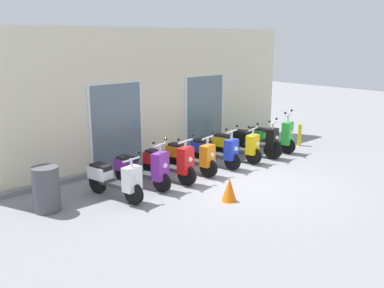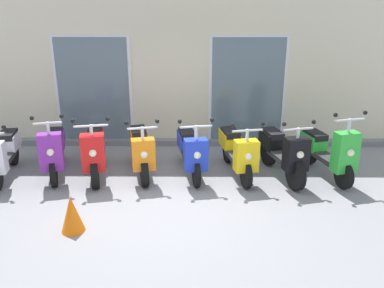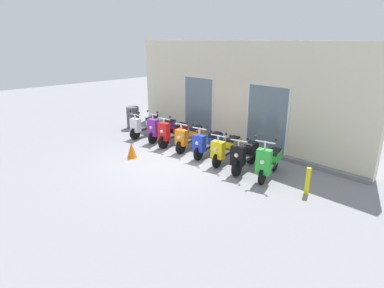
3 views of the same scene
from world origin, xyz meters
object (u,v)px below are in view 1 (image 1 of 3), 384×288
Objects in this scene: scooter_red at (170,163)px; scooter_black at (256,141)px; scooter_blue at (215,150)px; scooter_white at (115,179)px; scooter_green at (272,136)px; curb_bollard at (300,135)px; scooter_yellow at (236,145)px; scooter_orange at (191,156)px; traffic_cone at (229,189)px; trash_bin at (46,189)px; scooter_purple at (143,168)px.

scooter_red reaches higher than scooter_black.
scooter_red is at bearing -176.71° from scooter_blue.
scooter_white is 5.69m from scooter_green.
scooter_black reaches higher than curb_bollard.
scooter_yellow is 1.04× the size of scooter_green.
scooter_blue is 0.98× the size of scooter_yellow.
scooter_blue is 0.82m from scooter_yellow.
scooter_yellow is (1.70, -0.02, 0.01)m from scooter_orange.
scooter_red is 1.69m from scooter_blue.
curb_bollard is (5.22, 1.70, 0.09)m from traffic_cone.
scooter_red is 3.03× the size of traffic_cone.
scooter_blue is at bearing 177.92° from scooter_green.
scooter_green reaches higher than scooter_black.
scooter_orange is 3.30m from scooter_green.
scooter_green is at bearing 0.80° from scooter_white.
scooter_orange is 0.95× the size of scooter_black.
curb_bollard is at bearing -3.91° from scooter_black.
trash_bin is at bearing 177.29° from scooter_black.
scooter_white is 1.73× the size of trash_bin.
scooter_blue is at bearing -0.28° from scooter_orange.
scooter_red is 0.99× the size of scooter_yellow.
scooter_orange reaches higher than scooter_yellow.
scooter_orange is at bearing 176.79° from curb_bollard.
scooter_green is at bearing -1.60° from scooter_orange.
scooter_black reaches higher than trash_bin.
scooter_green is at bearing 1.60° from scooter_black.
scooter_red reaches higher than trash_bin.
scooter_white is at bearing -179.20° from scooter_green.
scooter_black is at bearing 0.67° from scooter_white.
scooter_green reaches higher than trash_bin.
scooter_purple is 1.02× the size of scooter_orange.
scooter_white is 0.99× the size of scooter_black.
scooter_purple is at bearing 9.45° from scooter_white.
scooter_orange is at bearing 179.16° from scooter_yellow.
scooter_red is 1.03× the size of scooter_green.
scooter_yellow is 5.48m from trash_bin.
trash_bin is at bearing 176.99° from curb_bollard.
traffic_cone is at bearing -128.91° from scooter_blue.
scooter_red is at bearing -5.43° from trash_bin.
scooter_orange is (1.54, 0.03, -0.02)m from scooter_purple.
scooter_black is at bearing -6.52° from scooter_yellow.
scooter_white is 2.28× the size of curb_bollard.
trash_bin is at bearing 174.57° from scooter_red.
scooter_white is at bearing -14.35° from trash_bin.
curb_bollard is (8.31, -0.44, -0.11)m from trash_bin.
scooter_green is at bearing -2.40° from scooter_yellow.
trash_bin is (-5.48, 0.21, 0.00)m from scooter_yellow.
scooter_yellow reaches higher than trash_bin.
scooter_purple is 4.03m from scooter_black.
scooter_purple is at bearing 177.87° from curb_bollard.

